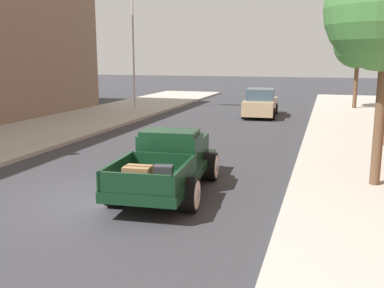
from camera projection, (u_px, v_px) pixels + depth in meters
The scene contains 5 objects.
ground_plane at pixel (99, 197), 11.09m from camera, with size 140.00×140.00×0.00m, color #333338.
hotrod_truck_dark_green at pixel (170, 161), 11.66m from camera, with size 2.44×5.03×1.58m.
car_background_tan at pixel (260, 103), 26.02m from camera, with size 2.05×4.39×1.65m.
flagpole at pixel (136, 21), 28.44m from camera, with size 1.74×0.16×9.16m.
street_tree_farthest at pixel (359, 44), 28.41m from camera, with size 3.14×3.14×5.72m.
Camera 1 is at (5.36, -9.47, 3.47)m, focal length 41.31 mm.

